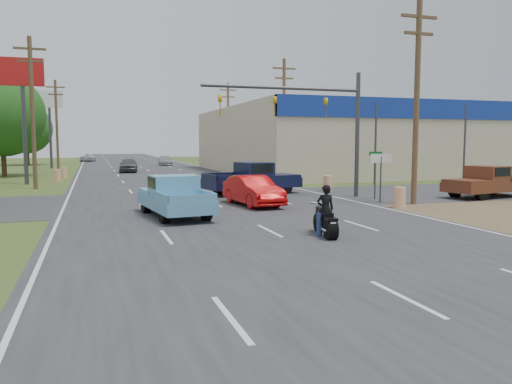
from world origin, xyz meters
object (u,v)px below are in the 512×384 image
object	(u,v)px
rider	(325,212)
navy_pickup	(254,178)
blue_pickup	(173,196)
distant_car_silver	(166,161)
brown_pickup	(486,182)
motorcycle	(326,223)
distant_car_grey	(128,165)
red_convertible	(253,191)
distant_car_white	(88,158)

from	to	relation	value
rider	navy_pickup	xyz separation A→B (m)	(1.95, 13.63, 0.16)
blue_pickup	distant_car_silver	bearing A→B (deg)	75.55
brown_pickup	rider	bearing A→B (deg)	109.10
motorcycle	navy_pickup	distance (m)	13.83
distant_car_grey	motorcycle	bearing A→B (deg)	-78.55
red_convertible	blue_pickup	size ratio (longest dim) A/B	0.82
rider	brown_pickup	size ratio (longest dim) A/B	0.29
rider	distant_car_silver	size ratio (longest dim) A/B	0.38
distant_car_grey	distant_car_white	size ratio (longest dim) A/B	0.97
motorcycle	navy_pickup	size ratio (longest dim) A/B	0.35
blue_pickup	rider	bearing A→B (deg)	-63.32
brown_pickup	distant_car_grey	bearing A→B (deg)	19.38
navy_pickup	distant_car_silver	size ratio (longest dim) A/B	1.42
blue_pickup	navy_pickup	world-z (taller)	navy_pickup
distant_car_silver	distant_car_white	world-z (taller)	distant_car_white
brown_pickup	distant_car_silver	size ratio (longest dim) A/B	1.32
navy_pickup	distant_car_silver	xyz separation A→B (m)	(0.18, 39.58, -0.34)
rider	brown_pickup	xyz separation A→B (m)	(13.81, 7.77, 0.09)
rider	distant_car_grey	world-z (taller)	rider
motorcycle	navy_pickup	xyz separation A→B (m)	(1.96, 13.68, 0.49)
red_convertible	motorcycle	bearing A→B (deg)	-98.01
distant_car_silver	distant_car_white	distance (m)	20.40
blue_pickup	navy_pickup	size ratio (longest dim) A/B	0.89
blue_pickup	distant_car_white	world-z (taller)	blue_pickup
red_convertible	brown_pickup	distance (m)	13.62
motorcycle	distant_car_silver	world-z (taller)	distant_car_silver
motorcycle	rider	bearing A→B (deg)	90.00
motorcycle	distant_car_grey	size ratio (longest dim) A/B	0.48
blue_pickup	brown_pickup	xyz separation A→B (m)	(17.87, 1.66, 0.03)
brown_pickup	distant_car_silver	distance (m)	46.92
navy_pickup	brown_pickup	xyz separation A→B (m)	(11.86, -5.86, -0.06)
red_convertible	distant_car_grey	bearing A→B (deg)	90.86
distant_car_grey	distant_car_white	world-z (taller)	distant_car_grey
brown_pickup	navy_pickup	bearing A→B (deg)	53.43
motorcycle	brown_pickup	size ratio (longest dim) A/B	0.37
blue_pickup	distant_car_grey	size ratio (longest dim) A/B	1.24
motorcycle	distant_car_silver	xyz separation A→B (m)	(2.14, 53.26, 0.15)
red_convertible	rider	world-z (taller)	rider
motorcycle	distant_car_white	bearing A→B (deg)	104.43
blue_pickup	brown_pickup	distance (m)	17.95
distant_car_grey	navy_pickup	bearing A→B (deg)	-71.22
distant_car_white	blue_pickup	bearing A→B (deg)	101.49
navy_pickup	distant_car_white	bearing A→B (deg)	178.55
red_convertible	brown_pickup	size ratio (longest dim) A/B	0.78
rider	distant_car_white	size ratio (longest dim) A/B	0.36
distant_car_silver	blue_pickup	bearing A→B (deg)	-92.70
motorcycle	rider	xyz separation A→B (m)	(0.01, 0.05, 0.34)
red_convertible	blue_pickup	xyz separation A→B (m)	(-4.27, -2.35, 0.14)
brown_pickup	motorcycle	bearing A→B (deg)	109.24
red_convertible	motorcycle	size ratio (longest dim) A/B	2.10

